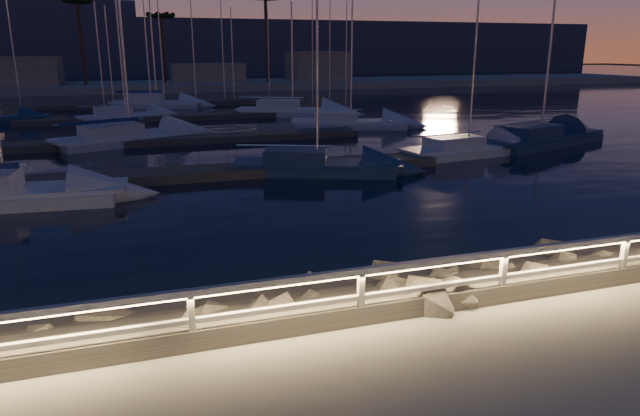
# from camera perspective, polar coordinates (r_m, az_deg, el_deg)

# --- Properties ---
(ground) EXTENTS (400.00, 400.00, 0.00)m
(ground) POSITION_cam_1_polar(r_m,az_deg,el_deg) (10.35, -1.21, -12.13)
(ground) COLOR gray
(ground) RESTS_ON ground
(harbor_water) EXTENTS (400.00, 440.00, 0.60)m
(harbor_water) POSITION_cam_1_polar(r_m,az_deg,el_deg) (40.49, -14.33, 6.90)
(harbor_water) COLOR black
(harbor_water) RESTS_ON ground
(guard_rail) EXTENTS (44.11, 0.12, 1.06)m
(guard_rail) POSITION_cam_1_polar(r_m,az_deg,el_deg) (9.99, -1.61, -8.25)
(guard_rail) COLOR silver
(guard_rail) RESTS_ON ground
(riprap) EXTENTS (35.88, 3.22, 1.43)m
(riprap) POSITION_cam_1_polar(r_m,az_deg,el_deg) (11.29, -3.45, -10.37)
(riprap) COLOR slate
(riprap) RESTS_ON ground
(floating_docks) EXTENTS (22.00, 36.00, 0.40)m
(floating_docks) POSITION_cam_1_polar(r_m,az_deg,el_deg) (41.68, -14.51, 7.91)
(floating_docks) COLOR #504842
(floating_docks) RESTS_ON ground
(far_shore) EXTENTS (160.00, 14.00, 5.20)m
(far_shore) POSITION_cam_1_polar(r_m,az_deg,el_deg) (82.98, -16.76, 11.82)
(far_shore) COLOR gray
(far_shore) RESTS_ON ground
(palm_left) EXTENTS (3.00, 3.00, 11.20)m
(palm_left) POSITION_cam_1_polar(r_m,az_deg,el_deg) (81.12, -23.12, 18.18)
(palm_left) COLOR #4F3624
(palm_left) RESTS_ON ground
(palm_center) EXTENTS (3.00, 3.00, 9.70)m
(palm_center) POSITION_cam_1_polar(r_m,az_deg,el_deg) (82.00, -15.66, 17.82)
(palm_center) COLOR #4F3624
(palm_center) RESTS_ON ground
(palm_right) EXTENTS (3.00, 3.00, 12.20)m
(palm_right) POSITION_cam_1_polar(r_m,az_deg,el_deg) (83.13, -5.47, 19.81)
(palm_right) COLOR #4F3624
(palm_right) RESTS_ON ground
(distant_hills) EXTENTS (230.00, 37.50, 18.00)m
(distant_hills) POSITION_cam_1_polar(r_m,az_deg,el_deg) (143.78, -26.80, 13.95)
(distant_hills) COLOR #363D53
(distant_hills) RESTS_ON ground
(sailboat_b) EXTENTS (8.30, 3.15, 13.83)m
(sailboat_b) POSITION_cam_1_polar(r_m,az_deg,el_deg) (23.37, -29.37, 1.30)
(sailboat_b) COLOR silver
(sailboat_b) RESTS_ON ground
(sailboat_c) EXTENTS (7.77, 4.75, 12.80)m
(sailboat_c) POSITION_cam_1_polar(r_m,az_deg,el_deg) (25.76, -0.74, 4.39)
(sailboat_c) COLOR navy
(sailboat_c) RESTS_ON ground
(sailboat_d) EXTENTS (9.96, 5.80, 16.29)m
(sailboat_d) POSITION_cam_1_polar(r_m,az_deg,el_deg) (35.77, 20.98, 6.61)
(sailboat_d) COLOR navy
(sailboat_d) RESTS_ON ground
(sailboat_g) EXTENTS (9.13, 5.77, 15.09)m
(sailboat_g) POSITION_cam_1_polar(r_m,az_deg,el_deg) (35.70, -18.76, 6.79)
(sailboat_g) COLOR silver
(sailboat_g) RESTS_ON ground
(sailboat_h) EXTENTS (8.00, 3.46, 13.11)m
(sailboat_h) POSITION_cam_1_polar(r_m,az_deg,el_deg) (31.20, 14.32, 5.86)
(sailboat_h) COLOR silver
(sailboat_h) RESTS_ON ground
(sailboat_j) EXTENTS (7.51, 3.97, 12.33)m
(sailboat_j) POSITION_cam_1_polar(r_m,az_deg,el_deg) (47.45, -19.07, 8.71)
(sailboat_j) COLOR silver
(sailboat_j) RESTS_ON ground
(sailboat_k) EXTENTS (9.59, 6.21, 15.90)m
(sailboat_k) POSITION_cam_1_polar(r_m,az_deg,el_deg) (48.66, -3.05, 9.74)
(sailboat_k) COLOR silver
(sailboat_k) RESTS_ON ground
(sailboat_l) EXTENTS (8.70, 5.19, 14.25)m
(sailboat_l) POSITION_cam_1_polar(r_m,az_deg,el_deg) (41.14, 2.76, 8.60)
(sailboat_l) COLOR silver
(sailboat_l) RESTS_ON ground
(sailboat_n) EXTENTS (8.99, 4.88, 14.77)m
(sailboat_n) POSITION_cam_1_polar(r_m,az_deg,el_deg) (57.88, -16.22, 10.09)
(sailboat_n) COLOR silver
(sailboat_n) RESTS_ON ground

